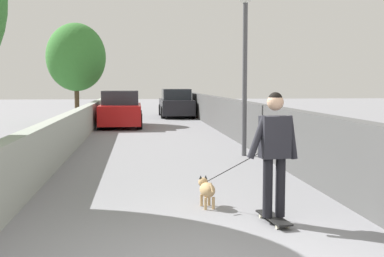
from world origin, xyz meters
name	(u,v)px	position (x,y,z in m)	size (l,w,h in m)	color
ground_plane	(157,133)	(14.00, 0.00, 0.00)	(80.00, 80.00, 0.00)	gray
wall_left	(81,124)	(12.00, 2.57, 0.52)	(48.00, 0.30, 1.04)	#999E93
fence_right	(234,119)	(12.00, -2.57, 0.65)	(48.00, 0.30, 1.30)	#4C4C4C
tree_left_near	(76,57)	(19.00, 3.51, 3.05)	(2.73, 2.73, 4.62)	#473523
lamp_post	(245,42)	(7.80, -2.02, 2.89)	(0.36, 0.36, 4.20)	#4C4C51
skateboard	(274,218)	(1.67, -1.10, 0.07)	(0.82, 0.31, 0.08)	black
person_skateboarder	(275,145)	(1.67, -1.10, 1.05)	(0.27, 0.72, 1.66)	black
dog	(207,189)	(2.61, -0.33, 0.27)	(1.23, 0.90, 1.06)	tan
car_near	(121,110)	(16.66, 1.42, 0.71)	(3.82, 1.80, 1.54)	#B71414
car_far	(176,104)	(22.86, -1.42, 0.72)	(4.25, 1.80, 1.54)	black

